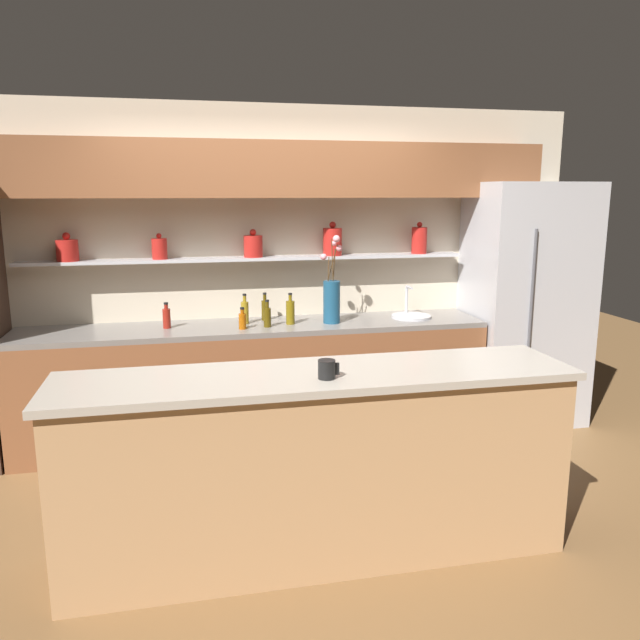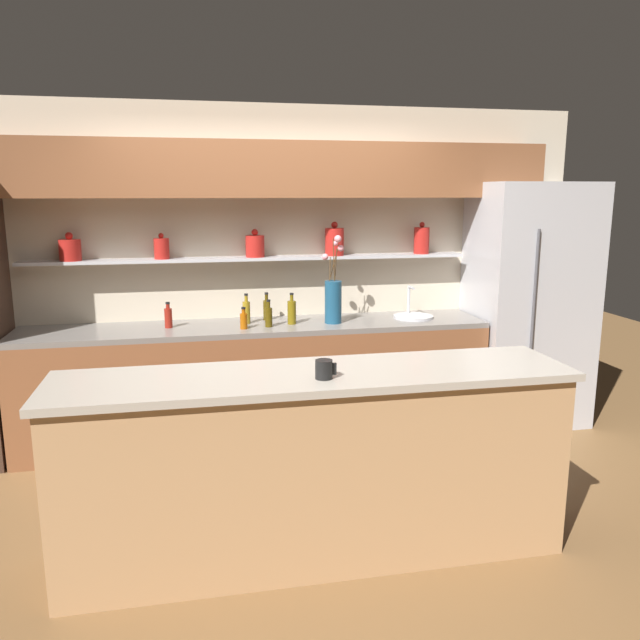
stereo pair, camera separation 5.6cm
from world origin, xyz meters
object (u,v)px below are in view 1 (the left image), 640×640
at_px(bottle_oil_5, 290,312).
at_px(coffee_mug, 327,369).
at_px(flower_vase, 332,298).
at_px(sink_fixture, 411,315).
at_px(bottle_oil_0, 267,316).
at_px(bottle_oil_4, 265,309).
at_px(refrigerator, 525,304).
at_px(bottle_sauce_2, 167,318).
at_px(bottle_oil_3, 245,312).
at_px(bottle_sauce_1, 242,320).

relative_size(bottle_oil_5, coffee_mug, 2.30).
distance_m(flower_vase, sink_fixture, 0.71).
bearing_deg(bottle_oil_0, sink_fixture, 5.39).
height_order(bottle_oil_4, bottle_oil_5, bottle_oil_5).
bearing_deg(refrigerator, bottle_sauce_2, 178.91).
bearing_deg(bottle_oil_3, bottle_oil_4, 31.15).
relative_size(bottle_sauce_1, coffee_mug, 1.56).
bearing_deg(bottle_oil_4, bottle_oil_5, -48.34).
distance_m(bottle_sauce_2, coffee_mug, 2.01).
xyz_separation_m(sink_fixture, bottle_sauce_1, (-1.38, -0.15, 0.05)).
bearing_deg(bottle_oil_4, flower_vase, -23.59).
height_order(flower_vase, bottle_oil_4, flower_vase).
distance_m(refrigerator, bottle_sauce_1, 2.38).
relative_size(refrigerator, bottle_oil_0, 9.58).
height_order(bottle_sauce_1, bottle_oil_5, bottle_oil_5).
height_order(bottle_oil_0, coffee_mug, bottle_oil_0).
relative_size(bottle_oil_0, bottle_sauce_2, 1.07).
distance_m(refrigerator, bottle_oil_0, 2.19).
xyz_separation_m(bottle_sauce_2, coffee_mug, (0.81, -1.84, 0.07)).
relative_size(bottle_oil_3, bottle_oil_5, 0.96).
bearing_deg(bottle_sauce_2, refrigerator, -1.09).
distance_m(bottle_sauce_2, bottle_oil_3, 0.59).
bearing_deg(bottle_sauce_1, bottle_oil_0, 10.41).
height_order(sink_fixture, bottle_oil_3, sink_fixture).
xyz_separation_m(bottle_sauce_2, bottle_oil_5, (0.93, -0.05, 0.02)).
relative_size(bottle_oil_0, bottle_oil_4, 0.94).
bearing_deg(bottle_sauce_2, coffee_mug, -66.28).
bearing_deg(bottle_oil_5, refrigerator, -0.09).
bearing_deg(coffee_mug, bottle_oil_5, 86.04).
bearing_deg(bottle_sauce_2, bottle_oil_0, -9.19).
relative_size(flower_vase, bottle_sauce_2, 3.49).
bearing_deg(flower_vase, refrigerator, 0.68).
xyz_separation_m(bottle_oil_0, bottle_oil_4, (0.02, 0.26, 0.01)).
bearing_deg(refrigerator, sink_fixture, 177.22).
relative_size(refrigerator, bottle_oil_3, 8.52).
height_order(bottle_oil_4, coffee_mug, bottle_oil_4).
distance_m(sink_fixture, bottle_oil_3, 1.35).
distance_m(flower_vase, bottle_oil_3, 0.68).
relative_size(refrigerator, coffee_mug, 18.86).
xyz_separation_m(bottle_sauce_2, bottle_oil_4, (0.76, 0.14, 0.01)).
distance_m(bottle_oil_0, bottle_oil_5, 0.20).
bearing_deg(bottle_oil_0, bottle_sauce_1, -169.59).
relative_size(refrigerator, bottle_sauce_1, 12.11).
bearing_deg(sink_fixture, bottle_sauce_1, -173.90).
bearing_deg(bottle_oil_4, refrigerator, -5.17).
bearing_deg(coffee_mug, bottle_sauce_2, 113.72).
bearing_deg(bottle_sauce_2, bottle_oil_3, 3.66).
bearing_deg(sink_fixture, flower_vase, -174.28).
bearing_deg(bottle_oil_3, flower_vase, -9.69).
xyz_separation_m(refrigerator, bottle_oil_5, (-2.00, 0.00, 0.02)).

